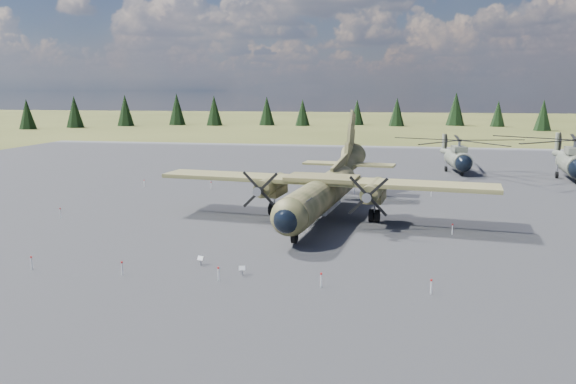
# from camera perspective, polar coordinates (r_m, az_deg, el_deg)

# --- Properties ---
(ground) EXTENTS (500.00, 500.00, 0.00)m
(ground) POSITION_cam_1_polar(r_m,az_deg,el_deg) (46.23, -4.48, -3.41)
(ground) COLOR brown
(ground) RESTS_ON ground
(apron) EXTENTS (120.00, 120.00, 0.04)m
(apron) POSITION_cam_1_polar(r_m,az_deg,el_deg) (55.73, -1.87, -1.03)
(apron) COLOR #5D5D62
(apron) RESTS_ON ground
(transport_plane) EXTENTS (28.83, 26.04, 9.48)m
(transport_plane) POSITION_cam_1_polar(r_m,az_deg,el_deg) (48.68, 3.76, 0.57)
(transport_plane) COLOR #3D4023
(transport_plane) RESTS_ON ground
(helicopter_near) EXTENTS (19.53, 21.93, 4.55)m
(helicopter_near) POSITION_cam_1_polar(r_m,az_deg,el_deg) (78.55, 16.91, 4.21)
(helicopter_near) COLOR slate
(helicopter_near) RESTS_ON ground
(helicopter_mid) EXTENTS (22.25, 24.82, 5.15)m
(helicopter_mid) POSITION_cam_1_polar(r_m,az_deg,el_deg) (77.25, 27.03, 3.76)
(helicopter_mid) COLOR slate
(helicopter_mid) RESTS_ON ground
(info_placard_left) EXTENTS (0.42, 0.26, 0.62)m
(info_placard_left) POSITION_cam_1_polar(r_m,az_deg,el_deg) (36.12, -8.88, -6.75)
(info_placard_left) COLOR gray
(info_placard_left) RESTS_ON ground
(info_placard_right) EXTENTS (0.41, 0.25, 0.61)m
(info_placard_right) POSITION_cam_1_polar(r_m,az_deg,el_deg) (33.91, -4.69, -7.82)
(info_placard_right) COLOR gray
(info_placard_right) RESTS_ON ground
(barrier_fence) EXTENTS (33.12, 29.62, 0.85)m
(barrier_fence) POSITION_cam_1_polar(r_m,az_deg,el_deg) (46.16, -5.07, -2.80)
(barrier_fence) COLOR white
(barrier_fence) RESTS_ON ground
(treeline) EXTENTS (295.11, 295.87, 10.99)m
(treeline) POSITION_cam_1_polar(r_m,az_deg,el_deg) (42.84, -2.77, 1.96)
(treeline) COLOR black
(treeline) RESTS_ON ground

